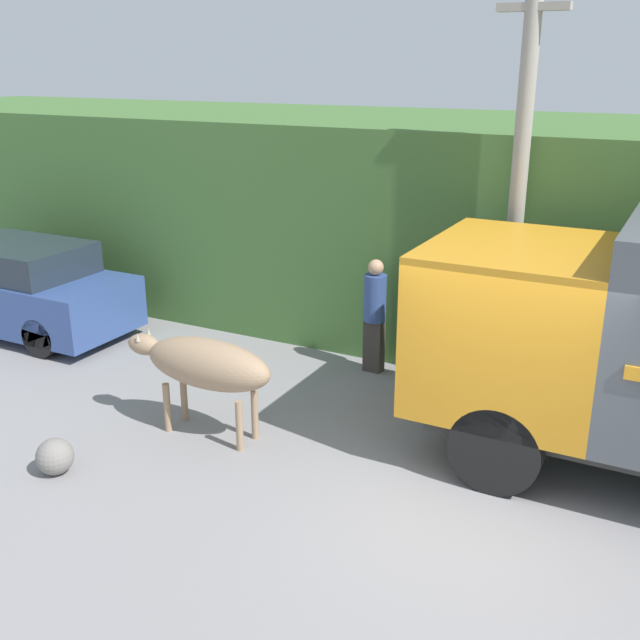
{
  "coord_description": "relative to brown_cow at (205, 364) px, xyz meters",
  "views": [
    {
      "loc": [
        1.67,
        -6.91,
        4.56
      ],
      "look_at": [
        -2.36,
        0.81,
        1.53
      ],
      "focal_mm": 42.0,
      "sensor_mm": 36.0,
      "label": 1
    }
  ],
  "objects": [
    {
      "name": "ground_plane",
      "position": [
        3.61,
        -0.09,
        -0.97
      ],
      "size": [
        60.0,
        60.0,
        0.0
      ],
      "primitive_type": "plane",
      "color": "gray"
    },
    {
      "name": "building_backdrop",
      "position": [
        -1.67,
        4.84,
        0.58
      ],
      "size": [
        6.47,
        2.7,
        3.07
      ],
      "color": "#C6B793",
      "rests_on": "ground_plane"
    },
    {
      "name": "parked_suv",
      "position": [
        -5.24,
        1.69,
        -0.19
      ],
      "size": [
        4.25,
        1.75,
        1.59
      ],
      "rotation": [
        0.0,
        0.0,
        -0.04
      ],
      "color": "#334C8C",
      "rests_on": "ground_plane"
    },
    {
      "name": "brown_cow",
      "position": [
        0.0,
        0.0,
        0.0
      ],
      "size": [
        2.15,
        0.64,
        1.3
      ],
      "rotation": [
        0.0,
        0.0,
        -0.23
      ],
      "color": "#9E7F60",
      "rests_on": "ground_plane"
    },
    {
      "name": "pedestrian_on_hill",
      "position": [
        1.05,
        2.89,
        0.02
      ],
      "size": [
        0.36,
        0.36,
        1.78
      ],
      "rotation": [
        0.0,
        0.0,
        3.09
      ],
      "color": "#38332D",
      "rests_on": "ground_plane"
    },
    {
      "name": "roadside_rock",
      "position": [
        -1.0,
        -1.63,
        -0.75
      ],
      "size": [
        0.43,
        0.43,
        0.43
      ],
      "color": "gray",
      "rests_on": "ground_plane"
    },
    {
      "name": "hillside_embankment",
      "position": [
        3.61,
        5.9,
        0.84
      ],
      "size": [
        32.0,
        5.24,
        3.61
      ],
      "color": "#426B33",
      "rests_on": "ground_plane"
    },
    {
      "name": "utility_pole",
      "position": [
        3.01,
        3.05,
        2.1
      ],
      "size": [
        0.9,
        0.22,
        5.89
      ],
      "color": "#9E998E",
      "rests_on": "ground_plane"
    }
  ]
}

